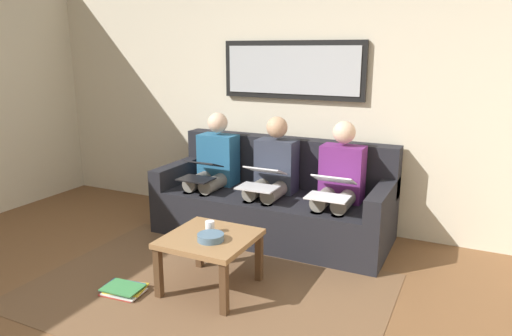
{
  "coord_description": "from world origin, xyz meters",
  "views": [
    {
      "loc": [
        -1.71,
        1.83,
        1.74
      ],
      "look_at": [
        0.0,
        -1.7,
        0.75
      ],
      "focal_mm": 32.91,
      "sensor_mm": 36.0,
      "label": 1
    }
  ],
  "objects": [
    {
      "name": "framed_mirror",
      "position": [
        0.0,
        -2.51,
        1.55
      ],
      "size": [
        1.46,
        0.05,
        0.56
      ],
      "color": "black"
    },
    {
      "name": "bowl",
      "position": [
        -0.06,
        -0.83,
        0.45
      ],
      "size": [
        0.19,
        0.19,
        0.05
      ],
      "primitive_type": "cylinder",
      "color": "slate",
      "rests_on": "coffee_table"
    },
    {
      "name": "coffee_table",
      "position": [
        -0.01,
        -0.9,
        0.36
      ],
      "size": [
        0.62,
        0.62,
        0.42
      ],
      "color": "olive",
      "rests_on": "ground_plane"
    },
    {
      "name": "couch",
      "position": [
        0.0,
        -2.12,
        0.31
      ],
      "size": [
        2.2,
        0.9,
        0.9
      ],
      "color": "black",
      "rests_on": "ground_plane"
    },
    {
      "name": "area_rug",
      "position": [
        0.0,
        -0.85,
        0.0
      ],
      "size": [
        2.6,
        1.8,
        0.01
      ],
      "primitive_type": "cube",
      "color": "brown",
      "rests_on": "ground_plane"
    },
    {
      "name": "person_middle",
      "position": [
        0.0,
        -2.05,
        0.61
      ],
      "size": [
        0.38,
        0.58,
        1.14
      ],
      "color": "#2D3342",
      "rests_on": "couch"
    },
    {
      "name": "cup",
      "position": [
        0.02,
        -0.96,
        0.47
      ],
      "size": [
        0.07,
        0.07,
        0.09
      ],
      "primitive_type": "cylinder",
      "color": "silver",
      "rests_on": "coffee_table"
    },
    {
      "name": "wall_rear",
      "position": [
        0.0,
        -2.6,
        1.3
      ],
      "size": [
        6.0,
        0.12,
        2.6
      ],
      "primitive_type": "cube",
      "color": "beige",
      "rests_on": "ground_plane"
    },
    {
      "name": "laptop_silver",
      "position": [
        0.0,
        -1.82,
        0.63
      ],
      "size": [
        0.34,
        0.4,
        0.17
      ],
      "color": "silver"
    },
    {
      "name": "person_left",
      "position": [
        -0.64,
        -2.05,
        0.61
      ],
      "size": [
        0.38,
        0.58,
        1.14
      ],
      "color": "#66236B",
      "rests_on": "couch"
    },
    {
      "name": "laptop_white",
      "position": [
        -0.64,
        -1.82,
        0.63
      ],
      "size": [
        0.35,
        0.38,
        0.17
      ],
      "color": "white"
    },
    {
      "name": "person_right",
      "position": [
        0.64,
        -2.05,
        0.61
      ],
      "size": [
        0.38,
        0.58,
        1.14
      ],
      "color": "#235B84",
      "rests_on": "couch"
    },
    {
      "name": "laptop_black",
      "position": [
        0.64,
        -1.81,
        0.63
      ],
      "size": [
        0.31,
        0.37,
        0.16
      ],
      "color": "black"
    },
    {
      "name": "magazine_stack",
      "position": [
        0.53,
        -0.56,
        0.03
      ],
      "size": [
        0.33,
        0.27,
        0.05
      ],
      "color": "red",
      "rests_on": "ground_plane"
    }
  ]
}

